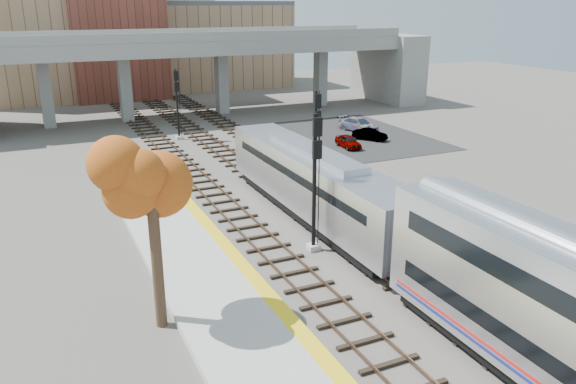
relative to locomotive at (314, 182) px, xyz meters
name	(u,v)px	position (x,y,z in m)	size (l,w,h in m)	color
ground	(396,296)	(-1.00, -9.96, -2.28)	(160.00, 160.00, 0.00)	#47423D
platform	(243,330)	(-8.25, -9.96, -2.10)	(4.50, 60.00, 0.35)	#9E9E99
yellow_strip	(287,315)	(-6.35, -9.96, -1.92)	(0.70, 60.00, 0.01)	yellow
tracks	(294,204)	(-0.07, 2.54, -2.20)	(10.70, 95.00, 0.25)	black
overpass	(204,64)	(3.92, 35.04, 3.53)	(54.00, 12.00, 9.50)	slate
buildings_far	(134,36)	(0.26, 56.61, 5.60)	(43.00, 21.00, 20.60)	#9B765A
parking_lot	(347,136)	(13.00, 18.04, -2.26)	(14.00, 18.00, 0.04)	black
locomotive	(314,182)	(0.00, 0.00, 0.00)	(3.02, 19.05, 4.10)	#A8AAB2
signal_mast_near	(315,185)	(-2.10, -4.12, 1.36)	(0.60, 0.64, 7.25)	#9E9E99
signal_mast_mid	(316,146)	(2.00, 3.67, 1.21)	(0.60, 0.64, 7.03)	#9E9E99
signal_mast_far	(178,106)	(-2.10, 23.81, 0.89)	(0.60, 0.64, 6.57)	#9E9E99
tree	(150,179)	(-10.99, -7.96, 3.89)	(3.60, 3.60, 8.31)	#382619
car_a	(348,141)	(10.76, 14.11, -1.67)	(1.33, 3.31, 1.13)	#99999E
car_b	(370,134)	(14.12, 15.79, -1.70)	(1.14, 3.27, 1.08)	#99999E
car_c	(359,124)	(15.26, 19.65, -1.58)	(1.84, 4.54, 1.32)	#99999E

